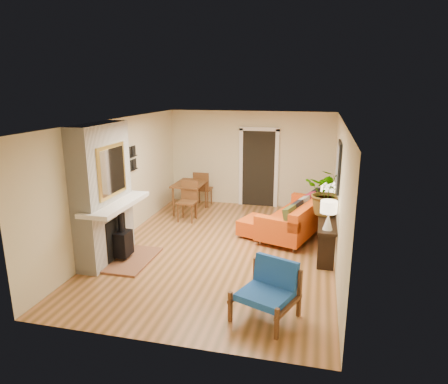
% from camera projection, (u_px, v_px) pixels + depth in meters
% --- Properties ---
extents(room_shell, '(6.50, 6.50, 6.50)m').
position_uv_depth(room_shell, '(269.00, 166.00, 10.26)').
color(room_shell, '#B87646').
rests_on(room_shell, ground).
extents(fireplace, '(1.09, 1.68, 2.60)m').
position_uv_depth(fireplace, '(105.00, 197.00, 7.44)').
color(fireplace, white).
rests_on(fireplace, ground).
extents(sofa, '(1.60, 2.44, 0.89)m').
position_uv_depth(sofa, '(299.00, 218.00, 8.94)').
color(sofa, silver).
rests_on(sofa, ground).
extents(ottoman, '(0.98, 0.98, 0.39)m').
position_uv_depth(ottoman, '(259.00, 226.00, 8.86)').
color(ottoman, silver).
rests_on(ottoman, ground).
extents(blue_chair, '(1.02, 1.01, 0.83)m').
position_uv_depth(blue_chair, '(269.00, 287.00, 5.73)').
color(blue_chair, brown).
rests_on(blue_chair, ground).
extents(dining_table, '(0.76, 1.81, 0.98)m').
position_uv_depth(dining_table, '(193.00, 189.00, 10.42)').
color(dining_table, brown).
rests_on(dining_table, ground).
extents(console_table, '(0.34, 1.85, 0.72)m').
position_uv_depth(console_table, '(327.00, 225.00, 7.92)').
color(console_table, black).
rests_on(console_table, ground).
extents(lamp_near, '(0.30, 0.30, 0.54)m').
position_uv_depth(lamp_near, '(329.00, 212.00, 7.14)').
color(lamp_near, white).
rests_on(lamp_near, console_table).
extents(lamp_far, '(0.30, 0.30, 0.54)m').
position_uv_depth(lamp_far, '(328.00, 192.00, 8.51)').
color(lamp_far, white).
rests_on(lamp_far, console_table).
extents(houseplant, '(0.98, 0.89, 0.96)m').
position_uv_depth(houseplant, '(328.00, 192.00, 7.95)').
color(houseplant, '#1E5919').
rests_on(houseplant, console_table).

